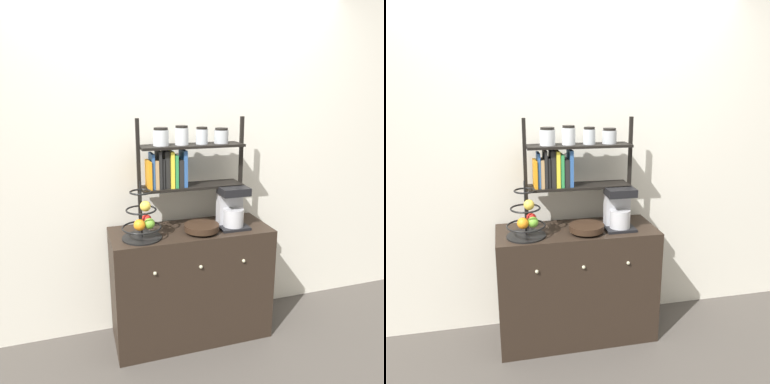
# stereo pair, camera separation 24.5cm
# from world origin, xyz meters

# --- Properties ---
(ground_plane) EXTENTS (12.00, 12.00, 0.00)m
(ground_plane) POSITION_xyz_m (0.00, 0.00, 0.00)
(ground_plane) COLOR #47423D
(wall_back) EXTENTS (7.00, 0.05, 2.60)m
(wall_back) POSITION_xyz_m (0.00, 0.50, 1.30)
(wall_back) COLOR silver
(wall_back) RESTS_ON ground_plane
(sideboard) EXTENTS (1.13, 0.47, 0.85)m
(sideboard) POSITION_xyz_m (0.00, 0.23, 0.42)
(sideboard) COLOR black
(sideboard) RESTS_ON ground_plane
(coffee_maker) EXTENTS (0.21, 0.21, 0.30)m
(coffee_maker) POSITION_xyz_m (0.30, 0.19, 0.99)
(coffee_maker) COLOR black
(coffee_maker) RESTS_ON sideboard
(fruit_stand) EXTENTS (0.27, 0.27, 0.39)m
(fruit_stand) POSITION_xyz_m (-0.35, 0.14, 0.97)
(fruit_stand) COLOR black
(fruit_stand) RESTS_ON sideboard
(wooden_bowl) EXTENTS (0.24, 0.24, 0.06)m
(wooden_bowl) POSITION_xyz_m (0.05, 0.14, 0.88)
(wooden_bowl) COLOR black
(wooden_bowl) RESTS_ON sideboard
(shelf_hutch) EXTENTS (0.78, 0.20, 0.78)m
(shelf_hutch) POSITION_xyz_m (-0.05, 0.30, 1.33)
(shelf_hutch) COLOR black
(shelf_hutch) RESTS_ON sideboard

